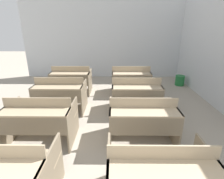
{
  "coord_description": "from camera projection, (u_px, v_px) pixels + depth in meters",
  "views": [
    {
      "loc": [
        0.44,
        0.18,
        1.98
      ],
      "look_at": [
        0.41,
        3.6,
        0.74
      ],
      "focal_mm": 28.0,
      "sensor_mm": 36.0,
      "label": 1
    }
  ],
  "objects": [
    {
      "name": "wall_back",
      "position": [
        103.0,
        40.0,
        6.85
      ],
      "size": [
        6.23,
        0.06,
        2.95
      ],
      "color": "silver",
      "rests_on": "ground_plane"
    },
    {
      "name": "bench_third_right",
      "position": [
        136.0,
        94.0,
        4.2
      ],
      "size": [
        1.15,
        0.81,
        0.86
      ],
      "color": "#83735C",
      "rests_on": "ground_plane"
    },
    {
      "name": "bench_front_right",
      "position": [
        160.0,
        175.0,
        1.91
      ],
      "size": [
        1.15,
        0.81,
        0.86
      ],
      "color": "#7B6C55",
      "rests_on": "ground_plane"
    },
    {
      "name": "bench_third_left",
      "position": [
        60.0,
        93.0,
        4.22
      ],
      "size": [
        1.15,
        0.81,
        0.86
      ],
      "color": "#7C6C55",
      "rests_on": "ground_plane"
    },
    {
      "name": "bench_second_left",
      "position": [
        40.0,
        118.0,
        3.07
      ],
      "size": [
        1.15,
        0.81,
        0.86
      ],
      "color": "#7C6C55",
      "rests_on": "ground_plane"
    },
    {
      "name": "wastepaper_bin",
      "position": [
        180.0,
        80.0,
        6.19
      ],
      "size": [
        0.31,
        0.31,
        0.35
      ],
      "color": "#1E6B33",
      "rests_on": "ground_plane"
    },
    {
      "name": "bench_back_left",
      "position": [
        72.0,
        79.0,
        5.37
      ],
      "size": [
        1.15,
        0.81,
        0.86
      ],
      "color": "#7A6B54",
      "rests_on": "ground_plane"
    },
    {
      "name": "bench_back_right",
      "position": [
        131.0,
        79.0,
        5.36
      ],
      "size": [
        1.15,
        0.81,
        0.86
      ],
      "color": "#83745D",
      "rests_on": "ground_plane"
    },
    {
      "name": "bench_second_right",
      "position": [
        142.0,
        118.0,
        3.07
      ],
      "size": [
        1.15,
        0.81,
        0.86
      ],
      "color": "#82735C",
      "rests_on": "ground_plane"
    }
  ]
}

